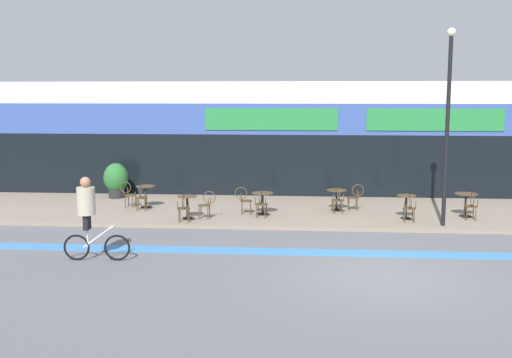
{
  "coord_description": "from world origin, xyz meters",
  "views": [
    {
      "loc": [
        -1.84,
        -13.16,
        4.08
      ],
      "look_at": [
        -3.31,
        5.28,
        1.45
      ],
      "focal_mm": 42.0,
      "sensor_mm": 36.0,
      "label": 1
    }
  ],
  "objects_px": {
    "bistro_table_2": "(263,199)",
    "cafe_chair_0_near": "(141,196)",
    "cafe_chair_2_side": "(244,198)",
    "cafe_chair_5_near": "(471,204)",
    "cyclist_0": "(88,211)",
    "bistro_table_5": "(466,200)",
    "bistro_table_4": "(406,202)",
    "cafe_chair_0_side": "(128,193)",
    "lamp_post": "(448,115)",
    "cafe_chair_2_near": "(261,202)",
    "cafe_chair_3_near": "(338,198)",
    "bistro_table_1": "(187,203)",
    "cafe_chair_1_near": "(184,206)",
    "cafe_chair_1_side": "(207,203)",
    "bistro_table_3": "(337,196)",
    "bistro_table_0": "(146,192)",
    "planter_pot": "(116,179)",
    "cafe_chair_4_near": "(410,206)",
    "cafe_chair_3_side": "(355,195)"
  },
  "relations": [
    {
      "from": "bistro_table_2",
      "to": "planter_pot",
      "type": "relative_size",
      "value": 0.54
    },
    {
      "from": "bistro_table_4",
      "to": "cafe_chair_0_side",
      "type": "xyz_separation_m",
      "value": [
        -9.45,
        1.23,
        -0.01
      ]
    },
    {
      "from": "cafe_chair_0_side",
      "to": "cafe_chair_1_side",
      "type": "bearing_deg",
      "value": -22.66
    },
    {
      "from": "cafe_chair_0_near",
      "to": "cafe_chair_3_side",
      "type": "distance_m",
      "value": 7.33
    },
    {
      "from": "planter_pot",
      "to": "bistro_table_5",
      "type": "bearing_deg",
      "value": -11.62
    },
    {
      "from": "bistro_table_1",
      "to": "cafe_chair_1_near",
      "type": "distance_m",
      "value": 0.63
    },
    {
      "from": "bistro_table_2",
      "to": "cafe_chair_1_side",
      "type": "distance_m",
      "value": 1.96
    },
    {
      "from": "cafe_chair_1_side",
      "to": "cafe_chair_4_near",
      "type": "bearing_deg",
      "value": -177.97
    },
    {
      "from": "cafe_chair_0_side",
      "to": "cafe_chair_3_near",
      "type": "relative_size",
      "value": 1.0
    },
    {
      "from": "cafe_chair_2_side",
      "to": "planter_pot",
      "type": "height_order",
      "value": "planter_pot"
    },
    {
      "from": "bistro_table_4",
      "to": "cafe_chair_1_near",
      "type": "height_order",
      "value": "cafe_chair_1_near"
    },
    {
      "from": "cafe_chair_1_side",
      "to": "cafe_chair_4_near",
      "type": "relative_size",
      "value": 1.0
    },
    {
      "from": "cafe_chair_2_side",
      "to": "cafe_chair_5_near",
      "type": "relative_size",
      "value": 1.0
    },
    {
      "from": "bistro_table_2",
      "to": "cafe_chair_0_near",
      "type": "height_order",
      "value": "cafe_chair_0_near"
    },
    {
      "from": "lamp_post",
      "to": "bistro_table_3",
      "type": "bearing_deg",
      "value": 144.48
    },
    {
      "from": "cafe_chair_5_near",
      "to": "cyclist_0",
      "type": "bearing_deg",
      "value": 115.51
    },
    {
      "from": "bistro_table_1",
      "to": "cafe_chair_0_side",
      "type": "xyz_separation_m",
      "value": [
        -2.45,
        1.78,
        0.0
      ]
    },
    {
      "from": "bistro_table_1",
      "to": "bistro_table_4",
      "type": "bearing_deg",
      "value": 4.52
    },
    {
      "from": "cafe_chair_1_near",
      "to": "bistro_table_0",
      "type": "bearing_deg",
      "value": 32.44
    },
    {
      "from": "bistro_table_2",
      "to": "cafe_chair_0_near",
      "type": "distance_m",
      "value": 4.19
    },
    {
      "from": "bistro_table_1",
      "to": "cafe_chair_2_side",
      "type": "distance_m",
      "value": 1.96
    },
    {
      "from": "bistro_table_2",
      "to": "cafe_chair_2_near",
      "type": "xyz_separation_m",
      "value": [
        -0.01,
        -0.63,
        0.0
      ]
    },
    {
      "from": "cyclist_0",
      "to": "bistro_table_5",
      "type": "bearing_deg",
      "value": 25.01
    },
    {
      "from": "cafe_chair_2_side",
      "to": "cyclist_0",
      "type": "bearing_deg",
      "value": -125.1
    },
    {
      "from": "cafe_chair_5_near",
      "to": "cyclist_0",
      "type": "height_order",
      "value": "cyclist_0"
    },
    {
      "from": "cafe_chair_0_side",
      "to": "lamp_post",
      "type": "bearing_deg",
      "value": -4.47
    },
    {
      "from": "cafe_chair_3_side",
      "to": "bistro_table_2",
      "type": "bearing_deg",
      "value": 13.35
    },
    {
      "from": "cafe_chair_4_near",
      "to": "cafe_chair_2_side",
      "type": "bearing_deg",
      "value": 79.67
    },
    {
      "from": "cafe_chair_2_side",
      "to": "bistro_table_2",
      "type": "bearing_deg",
      "value": -3.82
    },
    {
      "from": "cyclist_0",
      "to": "cafe_chair_3_near",
      "type": "bearing_deg",
      "value": 38.9
    },
    {
      "from": "cafe_chair_2_near",
      "to": "cafe_chair_0_side",
      "type": "bearing_deg",
      "value": 79.88
    },
    {
      "from": "cafe_chair_1_near",
      "to": "cafe_chair_4_near",
      "type": "distance_m",
      "value": 7.01
    },
    {
      "from": "bistro_table_5",
      "to": "cafe_chair_3_side",
      "type": "relative_size",
      "value": 0.84
    },
    {
      "from": "bistro_table_5",
      "to": "cafe_chair_2_near",
      "type": "bearing_deg",
      "value": -173.44
    },
    {
      "from": "bistro_table_4",
      "to": "cyclist_0",
      "type": "bearing_deg",
      "value": -148.86
    },
    {
      "from": "cafe_chair_2_near",
      "to": "cafe_chair_3_near",
      "type": "bearing_deg",
      "value": -63.1
    },
    {
      "from": "cafe_chair_1_side",
      "to": "cafe_chair_2_side",
      "type": "xyz_separation_m",
      "value": [
        1.11,
        0.9,
        0.0
      ]
    },
    {
      "from": "cafe_chair_1_near",
      "to": "cafe_chair_5_near",
      "type": "xyz_separation_m",
      "value": [
        8.98,
        1.04,
        0.0
      ]
    },
    {
      "from": "cafe_chair_0_near",
      "to": "cyclist_0",
      "type": "bearing_deg",
      "value": 178.39
    },
    {
      "from": "cafe_chair_2_side",
      "to": "cafe_chair_3_near",
      "type": "distance_m",
      "value": 3.14
    },
    {
      "from": "cafe_chair_5_near",
      "to": "cafe_chair_1_side",
      "type": "bearing_deg",
      "value": 92.9
    },
    {
      "from": "cafe_chair_2_side",
      "to": "cafe_chair_4_near",
      "type": "bearing_deg",
      "value": -14.82
    },
    {
      "from": "cafe_chair_1_side",
      "to": "cafe_chair_4_near",
      "type": "distance_m",
      "value": 6.37
    },
    {
      "from": "cafe_chair_1_side",
      "to": "bistro_table_0",
      "type": "bearing_deg",
      "value": -33.2
    },
    {
      "from": "cafe_chair_3_near",
      "to": "cafe_chair_1_near",
      "type": "bearing_deg",
      "value": 102.86
    },
    {
      "from": "bistro_table_3",
      "to": "cafe_chair_0_near",
      "type": "relative_size",
      "value": 0.78
    },
    {
      "from": "cyclist_0",
      "to": "cafe_chair_2_near",
      "type": "bearing_deg",
      "value": 48.26
    },
    {
      "from": "cafe_chair_1_side",
      "to": "cyclist_0",
      "type": "relative_size",
      "value": 0.43
    },
    {
      "from": "cafe_chair_0_side",
      "to": "cafe_chair_1_side",
      "type": "xyz_separation_m",
      "value": [
        3.08,
        -1.78,
        0.0
      ]
    },
    {
      "from": "cafe_chair_1_side",
      "to": "lamp_post",
      "type": "xyz_separation_m",
      "value": [
        7.33,
        -0.41,
        2.83
      ]
    }
  ]
}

